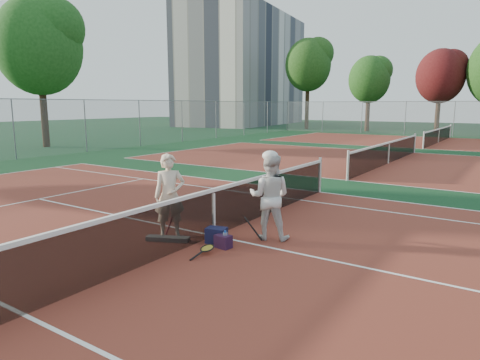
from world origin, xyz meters
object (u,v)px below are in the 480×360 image
(apartment_block, at_px, (244,69))
(sports_bag_purple, at_px, (223,241))
(sports_bag_navy, at_px, (216,235))
(net_main, at_px, (214,212))
(racket_red, at_px, (174,222))
(water_bottle, at_px, (225,240))
(racket_spare, at_px, (207,250))
(racket_black_held, at_px, (249,229))
(player_b, at_px, (270,197))
(player_a, at_px, (170,196))

(apartment_block, xyz_separation_m, sports_bag_purple, (28.60, -44.50, -7.37))
(sports_bag_navy, xyz_separation_m, sports_bag_purple, (0.28, -0.16, -0.03))
(net_main, xyz_separation_m, racket_red, (-0.73, -0.42, -0.23))
(apartment_block, height_order, water_bottle, apartment_block)
(racket_spare, bearing_deg, racket_red, 71.06)
(apartment_block, xyz_separation_m, sports_bag_navy, (28.32, -44.33, -7.34))
(racket_red, distance_m, racket_black_held, 1.62)
(racket_red, relative_size, racket_spare, 0.95)
(racket_red, bearing_deg, sports_bag_navy, -26.48)
(player_b, distance_m, racket_red, 2.09)
(player_a, bearing_deg, racket_spare, -65.64)
(net_main, height_order, racket_spare, net_main)
(net_main, bearing_deg, player_b, 26.50)
(net_main, xyz_separation_m, racket_black_held, (0.80, 0.10, -0.26))
(apartment_block, height_order, racket_spare, apartment_block)
(player_a, distance_m, racket_red, 0.59)
(racket_red, xyz_separation_m, sports_bag_purple, (1.33, -0.07, -0.16))
(racket_black_held, bearing_deg, player_a, -21.20)
(apartment_block, bearing_deg, racket_black_held, -56.74)
(net_main, relative_size, player_b, 6.26)
(player_b, bearing_deg, water_bottle, 48.11)
(apartment_block, bearing_deg, racket_red, -58.46)
(racket_red, bearing_deg, water_bottle, -33.26)
(sports_bag_purple, bearing_deg, apartment_block, 122.73)
(player_a, relative_size, water_bottle, 5.78)
(net_main, bearing_deg, racket_spare, -59.37)
(player_b, relative_size, sports_bag_navy, 4.43)
(racket_red, height_order, racket_spare, racket_red)
(apartment_block, relative_size, racket_spare, 37.08)
(apartment_block, xyz_separation_m, player_b, (29.04, -43.48, -6.62))
(sports_bag_navy, distance_m, water_bottle, 0.34)
(player_a, height_order, racket_red, player_a)
(player_b, xyz_separation_m, racket_red, (-1.77, -0.94, -0.59))
(apartment_block, relative_size, racket_red, 38.91)
(player_a, relative_size, racket_red, 3.07)
(apartment_block, relative_size, sports_bag_navy, 55.63)
(player_b, distance_m, racket_spare, 1.73)
(racket_red, bearing_deg, net_main, -1.53)
(player_b, bearing_deg, player_a, 10.64)
(racket_spare, height_order, water_bottle, water_bottle)
(apartment_block, height_order, sports_bag_navy, apartment_block)
(racket_black_held, bearing_deg, racket_spare, 34.30)
(racket_red, distance_m, water_bottle, 1.37)
(apartment_block, relative_size, player_a, 12.68)
(apartment_block, bearing_deg, player_b, -56.26)
(racket_red, height_order, sports_bag_purple, racket_red)
(racket_spare, bearing_deg, racket_black_held, -10.04)
(sports_bag_navy, xyz_separation_m, water_bottle, (0.31, -0.14, -0.01))
(net_main, height_order, sports_bag_navy, net_main)
(player_b, height_order, racket_red, player_b)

